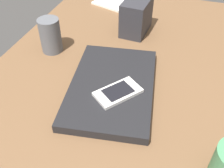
{
  "coord_description": "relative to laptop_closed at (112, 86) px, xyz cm",
  "views": [
    {
      "loc": [
        55.77,
        14.03,
        51.09
      ],
      "look_at": [
        6.26,
        -2.15,
        5.0
      ],
      "focal_mm": 42.12,
      "sensor_mm": 36.0,
      "label": 1
    }
  ],
  "objects": [
    {
      "name": "desk_surface",
      "position": [
        -6.26,
        2.15,
        -2.68
      ],
      "size": [
        120.0,
        80.0,
        3.0
      ],
      "primitive_type": "cube",
      "color": "brown",
      "rests_on": "ground"
    },
    {
      "name": "laptop_closed",
      "position": [
        0.0,
        0.0,
        0.0
      ],
      "size": [
        36.14,
        26.36,
        2.36
      ],
      "primitive_type": "cube",
      "rotation": [
        0.0,
        0.0,
        0.15
      ],
      "color": "black",
      "rests_on": "desk_surface"
    },
    {
      "name": "cell_phone_on_laptop",
      "position": [
        3.37,
        2.68,
        1.64
      ],
      "size": [
        12.99,
        12.14,
        1.0
      ],
      "color": "silver",
      "rests_on": "laptop_closed"
    },
    {
      "name": "pen_cup",
      "position": [
        -11.99,
        -24.04,
        4.26
      ],
      "size": [
        6.53,
        6.53,
        10.87
      ],
      "primitive_type": "cylinder",
      "color": "#595B60",
      "rests_on": "desk_surface"
    },
    {
      "name": "notepad",
      "position": [
        -50.45,
        -14.04,
        -0.78
      ],
      "size": [
        16.57,
        21.69,
        0.8
      ],
      "primitive_type": "cube",
      "rotation": [
        0.0,
        0.0,
        -0.31
      ],
      "color": "white",
      "rests_on": "desk_surface"
    },
    {
      "name": "desk_organizer",
      "position": [
        -31.75,
        -1.6,
        4.66
      ],
      "size": [
        13.54,
        9.01,
        11.68
      ],
      "primitive_type": "cube",
      "rotation": [
        0.0,
        0.0,
        -0.08
      ],
      "color": "#2D2D33",
      "rests_on": "desk_surface"
    }
  ]
}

